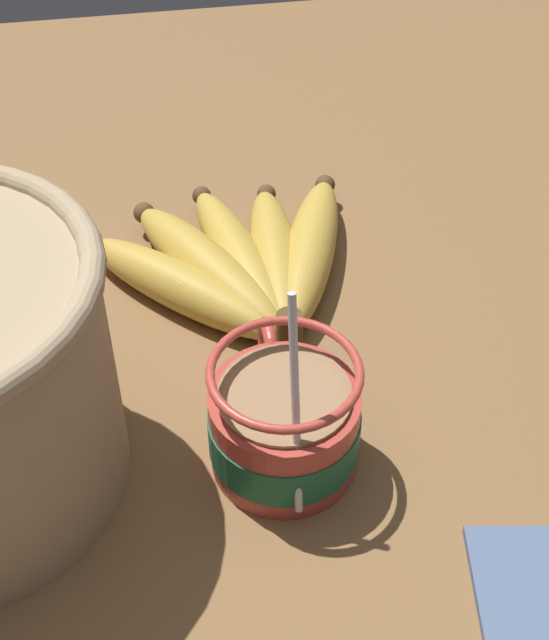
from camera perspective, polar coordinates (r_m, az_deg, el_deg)
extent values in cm
cube|color=brown|center=(66.00, 2.68, -5.19)|extent=(130.58, 130.58, 2.81)
cylinder|color=#B23D33|center=(58.19, 0.62, -6.98)|extent=(9.72, 9.72, 6.41)
cylinder|color=#195638|center=(58.35, 0.62, -7.11)|extent=(9.92, 9.92, 3.01)
torus|color=#B23D33|center=(61.14, -0.33, -2.29)|extent=(5.02, 0.90, 5.02)
cylinder|color=#997551|center=(55.69, 0.65, -4.81)|extent=(8.52, 8.52, 0.40)
torus|color=#B23D33|center=(54.16, 0.67, -3.34)|extent=(9.72, 9.72, 0.60)
cylinder|color=silver|center=(51.61, 1.36, -5.76)|extent=(3.94, 0.50, 15.08)
ellipsoid|color=silver|center=(58.48, 0.92, -9.31)|extent=(3.00, 2.00, 0.80)
cylinder|color=#4C381E|center=(64.83, 0.96, -0.68)|extent=(2.00, 2.00, 3.00)
ellipsoid|color=#B79338|center=(73.30, 2.27, 4.44)|extent=(19.34, 10.28, 4.03)
sphere|color=#4C381E|center=(80.92, 3.25, 8.62)|extent=(1.81, 1.81, 1.81)
ellipsoid|color=#B79338|center=(72.86, 0.01, 4.06)|extent=(17.91, 4.91, 3.77)
sphere|color=#4C381E|center=(79.87, -0.68, 8.06)|extent=(1.69, 1.69, 1.69)
ellipsoid|color=#B79338|center=(72.84, -2.28, 3.99)|extent=(19.27, 7.68, 3.71)
sphere|color=#4C381E|center=(80.00, -4.69, 7.95)|extent=(1.67, 1.67, 1.67)
ellipsoid|color=#B79338|center=(71.71, -4.33, 3.34)|extent=(18.56, 12.61, 4.10)
sphere|color=#4C381E|center=(78.14, -8.35, 6.80)|extent=(1.85, 1.85, 1.85)
ellipsoid|color=#B79338|center=(70.36, -6.03, 2.12)|extent=(16.06, 15.91, 3.81)
sphere|color=#4C381E|center=(75.67, -11.51, 4.81)|extent=(1.71, 1.71, 1.71)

